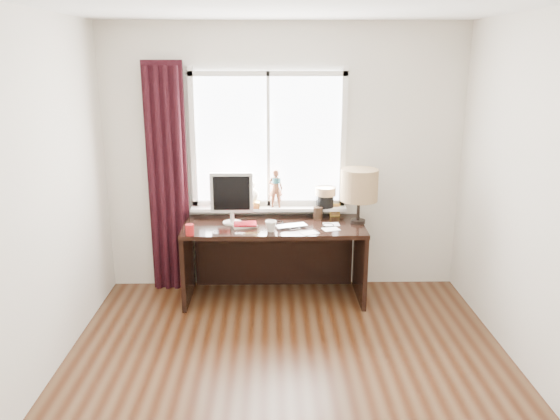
{
  "coord_description": "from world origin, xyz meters",
  "views": [
    {
      "loc": [
        -0.13,
        -3.28,
        2.28
      ],
      "look_at": [
        -0.05,
        1.25,
        1.0
      ],
      "focal_mm": 35.0,
      "sensor_mm": 36.0,
      "label": 1
    }
  ],
  "objects_px": {
    "mug": "(271,226)",
    "table_lamp": "(359,186)",
    "red_cup": "(190,230)",
    "laptop": "(291,226)",
    "desk": "(274,246)",
    "monitor": "(232,195)"
  },
  "relations": [
    {
      "from": "table_lamp",
      "to": "monitor",
      "type": "bearing_deg",
      "value": 179.87
    },
    {
      "from": "desk",
      "to": "table_lamp",
      "type": "bearing_deg",
      "value": -3.73
    },
    {
      "from": "laptop",
      "to": "monitor",
      "type": "relative_size",
      "value": 0.59
    },
    {
      "from": "mug",
      "to": "red_cup",
      "type": "distance_m",
      "value": 0.72
    },
    {
      "from": "table_lamp",
      "to": "red_cup",
      "type": "bearing_deg",
      "value": -167.45
    },
    {
      "from": "desk",
      "to": "laptop",
      "type": "bearing_deg",
      "value": -48.67
    },
    {
      "from": "desk",
      "to": "monitor",
      "type": "bearing_deg",
      "value": -172.9
    },
    {
      "from": "laptop",
      "to": "table_lamp",
      "type": "xyz_separation_m",
      "value": [
        0.64,
        0.13,
        0.35
      ]
    },
    {
      "from": "red_cup",
      "to": "desk",
      "type": "distance_m",
      "value": 0.9
    },
    {
      "from": "mug",
      "to": "red_cup",
      "type": "xyz_separation_m",
      "value": [
        -0.72,
        -0.1,
        -0.0
      ]
    },
    {
      "from": "red_cup",
      "to": "table_lamp",
      "type": "xyz_separation_m",
      "value": [
        1.55,
        0.34,
        0.31
      ]
    },
    {
      "from": "laptop",
      "to": "red_cup",
      "type": "distance_m",
      "value": 0.93
    },
    {
      "from": "mug",
      "to": "monitor",
      "type": "xyz_separation_m",
      "value": [
        -0.37,
        0.25,
        0.23
      ]
    },
    {
      "from": "laptop",
      "to": "monitor",
      "type": "height_order",
      "value": "monitor"
    },
    {
      "from": "mug",
      "to": "laptop",
      "type": "bearing_deg",
      "value": 32.49
    },
    {
      "from": "laptop",
      "to": "table_lamp",
      "type": "relative_size",
      "value": 0.56
    },
    {
      "from": "mug",
      "to": "desk",
      "type": "relative_size",
      "value": 0.06
    },
    {
      "from": "mug",
      "to": "table_lamp",
      "type": "distance_m",
      "value": 0.92
    },
    {
      "from": "red_cup",
      "to": "laptop",
      "type": "bearing_deg",
      "value": 13.36
    },
    {
      "from": "monitor",
      "to": "mug",
      "type": "bearing_deg",
      "value": -34.59
    },
    {
      "from": "red_cup",
      "to": "desk",
      "type": "bearing_deg",
      "value": 27.94
    },
    {
      "from": "monitor",
      "to": "table_lamp",
      "type": "relative_size",
      "value": 0.94
    }
  ]
}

